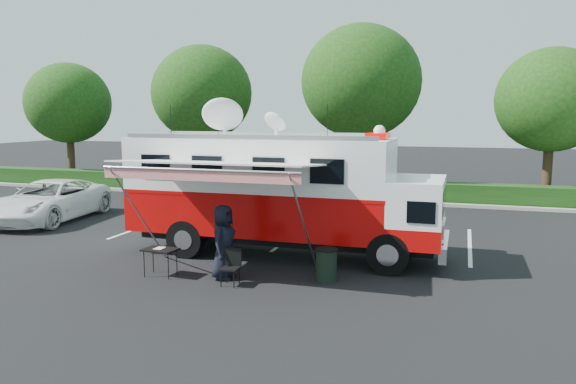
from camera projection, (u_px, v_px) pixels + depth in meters
name	position (u px, v px, depth m)	size (l,w,h in m)	color
ground_plane	(283.00, 255.00, 17.27)	(120.00, 120.00, 0.00)	black
back_border	(383.00, 100.00, 28.43)	(60.00, 6.14, 8.87)	#9E998E
stall_lines	(296.00, 234.00, 20.26)	(24.12, 5.50, 0.01)	silver
command_truck	(280.00, 192.00, 17.02)	(9.60, 2.64, 4.61)	black
awning	(216.00, 166.00, 14.55)	(5.24, 2.70, 3.16)	silver
white_suv	(50.00, 220.00, 22.88)	(2.71, 5.89, 1.64)	white
person	(224.00, 278.00, 14.85)	(0.97, 0.63, 1.98)	black
folding_table	(160.00, 250.00, 14.98)	(0.93, 0.70, 0.75)	black
folding_chair	(232.00, 263.00, 14.25)	(0.46, 0.48, 0.93)	black
trash_bin	(326.00, 265.00, 14.54)	(0.58, 0.58, 0.87)	black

